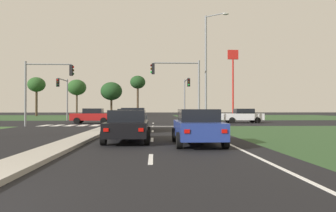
% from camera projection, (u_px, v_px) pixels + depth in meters
% --- Properties ---
extents(ground_plane, '(200.00, 200.00, 0.00)m').
position_uv_depth(ground_plane, '(121.00, 123.00, 34.26)').
color(ground_plane, black).
extents(grass_verge_far_right, '(35.00, 35.00, 0.01)m').
position_uv_depth(grass_verge_far_right, '(269.00, 117.00, 59.86)').
color(grass_verge_far_right, '#2D4C28').
rests_on(grass_verge_far_right, ground).
extents(median_island_near, '(1.20, 22.00, 0.14)m').
position_uv_depth(median_island_near, '(80.00, 139.00, 15.28)').
color(median_island_near, '#ADA89E').
rests_on(median_island_near, ground).
extents(median_island_far, '(1.20, 36.00, 0.14)m').
position_uv_depth(median_island_far, '(135.00, 117.00, 59.23)').
color(median_island_far, '#ADA89E').
rests_on(median_island_far, ground).
extents(lane_dash_near, '(0.14, 2.00, 0.01)m').
position_uv_depth(lane_dash_near, '(151.00, 159.00, 9.55)').
color(lane_dash_near, silver).
rests_on(lane_dash_near, ground).
extents(lane_dash_second, '(0.14, 2.00, 0.01)m').
position_uv_depth(lane_dash_second, '(152.00, 140.00, 15.54)').
color(lane_dash_second, silver).
rests_on(lane_dash_second, ground).
extents(lane_dash_third, '(0.14, 2.00, 0.01)m').
position_uv_depth(lane_dash_third, '(153.00, 131.00, 21.53)').
color(lane_dash_third, silver).
rests_on(lane_dash_third, ground).
extents(lane_dash_fourth, '(0.14, 2.00, 0.01)m').
position_uv_depth(lane_dash_fourth, '(153.00, 126.00, 27.53)').
color(lane_dash_fourth, silver).
rests_on(lane_dash_fourth, ground).
extents(lane_dash_fifth, '(0.14, 2.00, 0.01)m').
position_uv_depth(lane_dash_fifth, '(153.00, 123.00, 33.52)').
color(lane_dash_fifth, silver).
rests_on(lane_dash_fifth, ground).
extents(edge_line_right, '(0.14, 24.00, 0.01)m').
position_uv_depth(edge_line_right, '(216.00, 138.00, 16.58)').
color(edge_line_right, silver).
rests_on(edge_line_right, ground).
extents(stop_bar_near, '(6.40, 0.50, 0.01)m').
position_uv_depth(stop_bar_near, '(156.00, 126.00, 27.43)').
color(stop_bar_near, silver).
rests_on(stop_bar_near, ground).
extents(crosswalk_bar_near, '(0.70, 2.80, 0.01)m').
position_uv_depth(crosswalk_bar_near, '(45.00, 125.00, 28.78)').
color(crosswalk_bar_near, silver).
rests_on(crosswalk_bar_near, ground).
extents(crosswalk_bar_second, '(0.70, 2.80, 0.01)m').
position_uv_depth(crosswalk_bar_second, '(58.00, 125.00, 28.83)').
color(crosswalk_bar_second, silver).
rests_on(crosswalk_bar_second, ground).
extents(crosswalk_bar_third, '(0.70, 2.80, 0.01)m').
position_uv_depth(crosswalk_bar_third, '(70.00, 125.00, 28.88)').
color(crosswalk_bar_third, silver).
rests_on(crosswalk_bar_third, ground).
extents(crosswalk_bar_fourth, '(0.70, 2.80, 0.01)m').
position_uv_depth(crosswalk_bar_fourth, '(83.00, 125.00, 28.93)').
color(crosswalk_bar_fourth, silver).
rests_on(crosswalk_bar_fourth, ground).
extents(crosswalk_bar_fifth, '(0.70, 2.80, 0.01)m').
position_uv_depth(crosswalk_bar_fifth, '(96.00, 125.00, 28.98)').
color(crosswalk_bar_fifth, silver).
rests_on(crosswalk_bar_fifth, ground).
extents(car_red_second, '(4.28, 1.97, 1.57)m').
position_uv_depth(car_red_second, '(92.00, 116.00, 33.18)').
color(car_red_second, '#A31919').
rests_on(car_red_second, ground).
extents(car_black_third, '(2.03, 4.28, 1.47)m').
position_uv_depth(car_black_third, '(128.00, 126.00, 14.51)').
color(car_black_third, black).
rests_on(car_black_third, ground).
extents(car_blue_fourth, '(2.00, 4.32, 1.51)m').
position_uv_depth(car_blue_fourth, '(198.00, 127.00, 13.37)').
color(car_blue_fourth, navy).
rests_on(car_blue_fourth, ground).
extents(car_navy_fifth, '(1.94, 4.50, 1.60)m').
position_uv_depth(car_navy_fifth, '(134.00, 119.00, 21.71)').
color(car_navy_fifth, '#161E47').
rests_on(car_navy_fifth, ground).
extents(car_white_sixth, '(4.34, 1.97, 1.55)m').
position_uv_depth(car_white_sixth, '(243.00, 116.00, 34.27)').
color(car_white_sixth, silver).
rests_on(car_white_sixth, ground).
extents(car_beige_seventh, '(2.05, 4.49, 1.53)m').
position_uv_depth(car_beige_seventh, '(122.00, 113.00, 57.10)').
color(car_beige_seventh, '#BCAD8E').
rests_on(car_beige_seventh, ground).
extents(traffic_signal_far_left, '(0.32, 4.36, 5.36)m').
position_uv_depth(traffic_signal_far_left, '(64.00, 91.00, 38.96)').
color(traffic_signal_far_left, gray).
rests_on(traffic_signal_far_left, ground).
extents(traffic_signal_near_right, '(4.43, 0.32, 5.86)m').
position_uv_depth(traffic_signal_near_right, '(182.00, 81.00, 27.97)').
color(traffic_signal_near_right, gray).
rests_on(traffic_signal_near_right, ground).
extents(traffic_signal_near_left, '(4.28, 0.32, 5.68)m').
position_uv_depth(traffic_signal_near_left, '(43.00, 82.00, 27.43)').
color(traffic_signal_near_left, gray).
rests_on(traffic_signal_near_left, ground).
extents(traffic_signal_far_right, '(0.32, 5.24, 5.37)m').
position_uv_depth(traffic_signal_far_right, '(186.00, 91.00, 39.26)').
color(traffic_signal_far_right, gray).
rests_on(traffic_signal_far_right, ground).
extents(street_lamp_second, '(1.93, 1.54, 10.12)m').
position_uv_depth(street_lamp_second, '(208.00, 64.00, 28.83)').
color(street_lamp_second, gray).
rests_on(street_lamp_second, ground).
extents(fastfood_pole_sign, '(1.80, 0.40, 11.57)m').
position_uv_depth(fastfood_pole_sign, '(233.00, 68.00, 53.50)').
color(fastfood_pole_sign, red).
rests_on(fastfood_pole_sign, ground).
extents(treeline_near, '(3.68, 3.68, 8.29)m').
position_uv_depth(treeline_near, '(36.00, 85.00, 67.04)').
color(treeline_near, '#423323').
rests_on(treeline_near, ground).
extents(treeline_second, '(3.92, 3.92, 7.77)m').
position_uv_depth(treeline_second, '(77.00, 88.00, 66.80)').
color(treeline_second, '#423323').
rests_on(treeline_second, ground).
extents(treeline_third, '(4.74, 4.74, 7.49)m').
position_uv_depth(treeline_third, '(111.00, 91.00, 69.86)').
color(treeline_third, '#423323').
rests_on(treeline_third, ground).
extents(treeline_fourth, '(3.43, 3.43, 8.99)m').
position_uv_depth(treeline_fourth, '(138.00, 83.00, 70.58)').
color(treeline_fourth, '#423323').
rests_on(treeline_fourth, ground).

